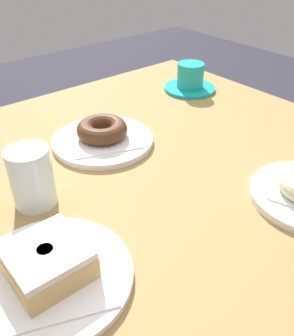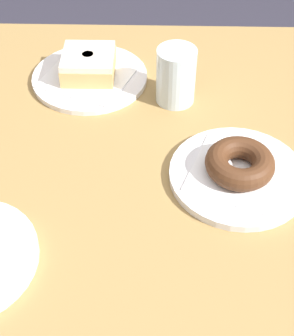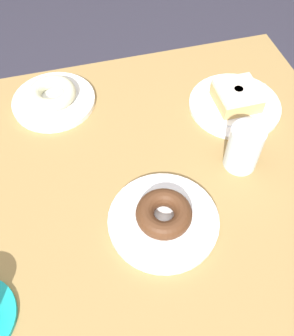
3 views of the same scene
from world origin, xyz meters
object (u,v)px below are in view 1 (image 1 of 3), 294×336
Objects in this scene: water_glass at (31,176)px; coffee_cup at (190,79)px; donut_chocolate_ring at (102,129)px; donut_glazed_square at (47,261)px; plate_glazed_square at (51,277)px; plate_chocolate_ring at (103,140)px.

water_glass is 0.73× the size of coffee_cup.
donut_glazed_square reaches higher than donut_chocolate_ring.
water_glass is (0.06, 0.17, 0.05)m from plate_glazed_square.
plate_chocolate_ring is at bearing -165.32° from coffee_cup.
water_glass reaches higher than coffee_cup.
coffee_cup is (0.36, 0.09, 0.02)m from plate_chocolate_ring.
donut_chocolate_ring is 0.22m from water_glass.
water_glass is at bearing -161.57° from coffee_cup.
plate_chocolate_ring is at bearing 45.13° from donut_glazed_square.
water_glass is at bearing -155.31° from donut_chocolate_ring.
plate_glazed_square is at bearing -90.00° from donut_glazed_square.
coffee_cup is (0.62, 0.35, 0.03)m from plate_glazed_square.
water_glass is (-0.20, -0.09, 0.05)m from plate_chocolate_ring.
donut_glazed_square is 0.68× the size of coffee_cup.
donut_glazed_square is at bearing -150.16° from coffee_cup.
donut_chocolate_ring is at bearing 24.69° from water_glass.
water_glass is at bearing 70.97° from plate_glazed_square.
plate_chocolate_ring is 1.51× the size of coffee_cup.
coffee_cup reaches higher than plate_chocolate_ring.
donut_chocolate_ring is 0.75× the size of coffee_cup.
donut_chocolate_ring is 0.37m from plate_glazed_square.
coffee_cup is at bearing 14.68° from plate_chocolate_ring.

